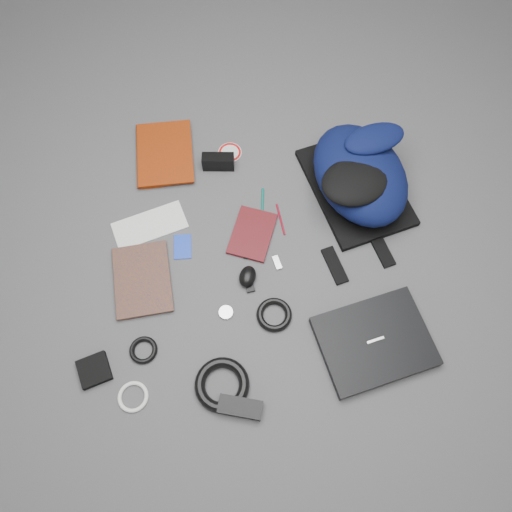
{
  "coord_description": "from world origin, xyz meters",
  "views": [
    {
      "loc": [
        0.03,
        -0.66,
        1.54
      ],
      "look_at": [
        0.0,
        0.0,
        0.02
      ],
      "focal_mm": 35.0,
      "sensor_mm": 36.0,
      "label": 1
    }
  ],
  "objects_px": {
    "backpack": "(360,174)",
    "textbook_red": "(137,157)",
    "dvd_case": "(252,234)",
    "pouch": "(94,370)",
    "laptop": "(374,341)",
    "power_brick": "(240,407)",
    "compact_camera": "(218,162)",
    "comic_book": "(114,284)",
    "mouse": "(248,276)"
  },
  "relations": [
    {
      "from": "compact_camera",
      "to": "pouch",
      "type": "relative_size",
      "value": 1.26
    },
    {
      "from": "textbook_red",
      "to": "power_brick",
      "type": "bearing_deg",
      "value": -72.61
    },
    {
      "from": "backpack",
      "to": "laptop",
      "type": "distance_m",
      "value": 0.57
    },
    {
      "from": "laptop",
      "to": "dvd_case",
      "type": "relative_size",
      "value": 1.8
    },
    {
      "from": "textbook_red",
      "to": "pouch",
      "type": "xyz_separation_m",
      "value": [
        -0.02,
        -0.78,
        -0.0
      ]
    },
    {
      "from": "compact_camera",
      "to": "pouch",
      "type": "distance_m",
      "value": 0.82
    },
    {
      "from": "dvd_case",
      "to": "power_brick",
      "type": "relative_size",
      "value": 1.44
    },
    {
      "from": "textbook_red",
      "to": "mouse",
      "type": "height_order",
      "value": "mouse"
    },
    {
      "from": "compact_camera",
      "to": "mouse",
      "type": "height_order",
      "value": "compact_camera"
    },
    {
      "from": "comic_book",
      "to": "mouse",
      "type": "relative_size",
      "value": 3.33
    },
    {
      "from": "backpack",
      "to": "textbook_red",
      "type": "height_order",
      "value": "backpack"
    },
    {
      "from": "textbook_red",
      "to": "comic_book",
      "type": "distance_m",
      "value": 0.5
    },
    {
      "from": "dvd_case",
      "to": "pouch",
      "type": "distance_m",
      "value": 0.67
    },
    {
      "from": "laptop",
      "to": "pouch",
      "type": "height_order",
      "value": "laptop"
    },
    {
      "from": "laptop",
      "to": "compact_camera",
      "type": "bearing_deg",
      "value": 109.5
    },
    {
      "from": "compact_camera",
      "to": "mouse",
      "type": "xyz_separation_m",
      "value": [
        0.13,
        -0.43,
        -0.01
      ]
    },
    {
      "from": "mouse",
      "to": "power_brick",
      "type": "bearing_deg",
      "value": -78.27
    },
    {
      "from": "backpack",
      "to": "power_brick",
      "type": "relative_size",
      "value": 3.55
    },
    {
      "from": "compact_camera",
      "to": "power_brick",
      "type": "xyz_separation_m",
      "value": [
        0.12,
        -0.85,
        -0.02
      ]
    },
    {
      "from": "comic_book",
      "to": "dvd_case",
      "type": "xyz_separation_m",
      "value": [
        0.44,
        0.2,
        -0.0
      ]
    },
    {
      "from": "laptop",
      "to": "power_brick",
      "type": "height_order",
      "value": "laptop"
    },
    {
      "from": "backpack",
      "to": "dvd_case",
      "type": "distance_m",
      "value": 0.42
    },
    {
      "from": "power_brick",
      "to": "mouse",
      "type": "bearing_deg",
      "value": 97.34
    },
    {
      "from": "textbook_red",
      "to": "compact_camera",
      "type": "xyz_separation_m",
      "value": [
        0.3,
        -0.02,
        0.02
      ]
    },
    {
      "from": "backpack",
      "to": "power_brick",
      "type": "xyz_separation_m",
      "value": [
        -0.37,
        -0.77,
        -0.08
      ]
    },
    {
      "from": "backpack",
      "to": "laptop",
      "type": "xyz_separation_m",
      "value": [
        0.04,
        -0.56,
        -0.08
      ]
    },
    {
      "from": "comic_book",
      "to": "compact_camera",
      "type": "xyz_separation_m",
      "value": [
        0.31,
        0.48,
        0.02
      ]
    },
    {
      "from": "backpack",
      "to": "textbook_red",
      "type": "bearing_deg",
      "value": 150.49
    },
    {
      "from": "pouch",
      "to": "power_brick",
      "type": "bearing_deg",
      "value": -11.39
    },
    {
      "from": "dvd_case",
      "to": "pouch",
      "type": "relative_size",
      "value": 2.05
    },
    {
      "from": "textbook_red",
      "to": "dvd_case",
      "type": "height_order",
      "value": "textbook_red"
    },
    {
      "from": "dvd_case",
      "to": "compact_camera",
      "type": "bearing_deg",
      "value": 129.72
    },
    {
      "from": "laptop",
      "to": "textbook_red",
      "type": "height_order",
      "value": "laptop"
    },
    {
      "from": "compact_camera",
      "to": "comic_book",
      "type": "bearing_deg",
      "value": -125.04
    },
    {
      "from": "backpack",
      "to": "mouse",
      "type": "height_order",
      "value": "backpack"
    },
    {
      "from": "backpack",
      "to": "pouch",
      "type": "bearing_deg",
      "value": -162.93
    },
    {
      "from": "mouse",
      "to": "power_brick",
      "type": "xyz_separation_m",
      "value": [
        -0.0,
        -0.41,
        -0.0
      ]
    },
    {
      "from": "laptop",
      "to": "power_brick",
      "type": "relative_size",
      "value": 2.59
    },
    {
      "from": "comic_book",
      "to": "compact_camera",
      "type": "distance_m",
      "value": 0.57
    },
    {
      "from": "mouse",
      "to": "compact_camera",
      "type": "bearing_deg",
      "value": 118.24
    },
    {
      "from": "backpack",
      "to": "pouch",
      "type": "xyz_separation_m",
      "value": [
        -0.82,
        -0.68,
        -0.08
      ]
    },
    {
      "from": "backpack",
      "to": "laptop",
      "type": "relative_size",
      "value": 1.37
    },
    {
      "from": "dvd_case",
      "to": "mouse",
      "type": "height_order",
      "value": "mouse"
    },
    {
      "from": "dvd_case",
      "to": "textbook_red",
      "type": "bearing_deg",
      "value": 159.5
    },
    {
      "from": "laptop",
      "to": "comic_book",
      "type": "distance_m",
      "value": 0.86
    },
    {
      "from": "comic_book",
      "to": "mouse",
      "type": "xyz_separation_m",
      "value": [
        0.44,
        0.04,
        0.01
      ]
    },
    {
      "from": "textbook_red",
      "to": "power_brick",
      "type": "distance_m",
      "value": 0.97
    },
    {
      "from": "mouse",
      "to": "pouch",
      "type": "bearing_deg",
      "value": -132.57
    },
    {
      "from": "comic_book",
      "to": "power_brick",
      "type": "xyz_separation_m",
      "value": [
        0.43,
        -0.37,
        0.01
      ]
    },
    {
      "from": "laptop",
      "to": "compact_camera",
      "type": "relative_size",
      "value": 2.94
    }
  ]
}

